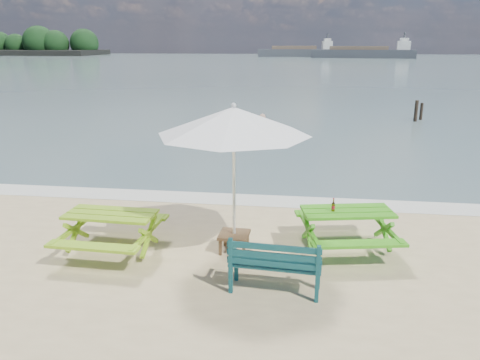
# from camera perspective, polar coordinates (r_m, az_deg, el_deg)

# --- Properties ---
(sea) EXTENTS (300.00, 300.00, 0.00)m
(sea) POSITION_cam_1_polar(r_m,az_deg,el_deg) (91.64, 7.32, 13.87)
(sea) COLOR slate
(sea) RESTS_ON ground
(foam_strip) EXTENTS (22.00, 0.90, 0.01)m
(foam_strip) POSITION_cam_1_polar(r_m,az_deg,el_deg) (11.83, 2.47, -2.50)
(foam_strip) COLOR silver
(foam_strip) RESTS_ON ground
(picnic_table_left) EXTENTS (1.72, 1.90, 0.79)m
(picnic_table_left) POSITION_cam_1_polar(r_m,az_deg,el_deg) (9.19, -15.33, -6.29)
(picnic_table_left) COLOR #79A819
(picnic_table_left) RESTS_ON ground
(picnic_table_right) EXTENTS (2.01, 2.16, 0.80)m
(picnic_table_right) POSITION_cam_1_polar(r_m,az_deg,el_deg) (9.21, 12.82, -6.04)
(picnic_table_right) COLOR #389616
(picnic_table_right) RESTS_ON ground
(park_bench) EXTENTS (1.49, 0.60, 0.90)m
(park_bench) POSITION_cam_1_polar(r_m,az_deg,el_deg) (7.64, 4.28, -11.44)
(park_bench) COLOR #103E42
(park_bench) RESTS_ON ground
(side_table) EXTENTS (0.58, 0.58, 0.36)m
(side_table) POSITION_cam_1_polar(r_m,az_deg,el_deg) (8.99, -0.71, -7.53)
(side_table) COLOR brown
(side_table) RESTS_ON ground
(patio_umbrella) EXTENTS (2.89, 2.89, 2.76)m
(patio_umbrella) POSITION_cam_1_polar(r_m,az_deg,el_deg) (8.33, -0.77, 7.19)
(patio_umbrella) COLOR silver
(patio_umbrella) RESTS_ON ground
(beer_bottle) EXTENTS (0.06, 0.06, 0.25)m
(beer_bottle) POSITION_cam_1_polar(r_m,az_deg,el_deg) (8.93, 11.29, -3.24)
(beer_bottle) COLOR brown
(beer_bottle) RESTS_ON picnic_table_right
(swimmer) EXTENTS (0.68, 0.47, 1.79)m
(swimmer) POSITION_cam_1_polar(r_m,az_deg,el_deg) (22.70, 2.71, 5.85)
(swimmer) COLOR tan
(swimmer) RESTS_ON ground
(mooring_pilings) EXTENTS (0.57, 0.77, 1.27)m
(mooring_pilings) POSITION_cam_1_polar(r_m,az_deg,el_deg) (25.67, 20.88, 7.63)
(mooring_pilings) COLOR black
(mooring_pilings) RESTS_ON ground
(cargo_ships) EXTENTS (113.37, 22.09, 4.40)m
(cargo_ships) POSITION_cam_1_polar(r_m,az_deg,el_deg) (135.67, 26.09, 13.67)
(cargo_ships) COLOR #34383E
(cargo_ships) RESTS_ON ground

